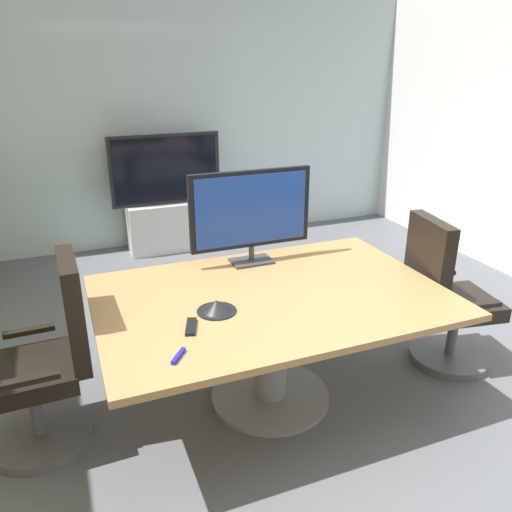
{
  "coord_description": "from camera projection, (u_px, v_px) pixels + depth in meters",
  "views": [
    {
      "loc": [
        -1.23,
        -2.38,
        2.05
      ],
      "look_at": [
        -0.14,
        0.35,
        0.89
      ],
      "focal_mm": 35.35,
      "sensor_mm": 36.0,
      "label": 1
    }
  ],
  "objects": [
    {
      "name": "conference_table",
      "position": [
        271.0,
        318.0,
        3.06
      ],
      "size": [
        2.05,
        1.37,
        0.74
      ],
      "color": "olive",
      "rests_on": "ground"
    },
    {
      "name": "wall_display_unit",
      "position": [
        168.0,
        212.0,
        5.64
      ],
      "size": [
        1.2,
        0.36,
        1.31
      ],
      "color": "#B7BABC",
      "rests_on": "ground"
    },
    {
      "name": "wall_back_glass_partition",
      "position": [
        167.0,
        117.0,
        5.64
      ],
      "size": [
        5.88,
        0.1,
        2.86
      ],
      "primitive_type": "cube",
      "color": "#9EB2B7",
      "rests_on": "ground"
    },
    {
      "name": "whiteboard_marker",
      "position": [
        178.0,
        356.0,
        2.35
      ],
      "size": [
        0.09,
        0.12,
        0.02
      ],
      "primitive_type": "cube",
      "rotation": [
        0.0,
        0.0,
        0.93
      ],
      "color": "#1919A5",
      "rests_on": "conference_table"
    },
    {
      "name": "tv_monitor",
      "position": [
        251.0,
        212.0,
        3.34
      ],
      "size": [
        0.84,
        0.18,
        0.64
      ],
      "color": "#333338",
      "rests_on": "conference_table"
    },
    {
      "name": "remote_control",
      "position": [
        191.0,
        327.0,
        2.61
      ],
      "size": [
        0.1,
        0.18,
        0.02
      ],
      "primitive_type": "cube",
      "rotation": [
        0.0,
        0.0,
        -0.32
      ],
      "color": "black",
      "rests_on": "conference_table"
    },
    {
      "name": "office_chair_left",
      "position": [
        48.0,
        370.0,
        2.77
      ],
      "size": [
        0.6,
        0.58,
        1.09
      ],
      "rotation": [
        0.0,
        0.0,
        -1.54
      ],
      "color": "#4C4C51",
      "rests_on": "ground"
    },
    {
      "name": "office_chair_right",
      "position": [
        445.0,
        305.0,
        3.49
      ],
      "size": [
        0.63,
        0.61,
        1.09
      ],
      "rotation": [
        0.0,
        0.0,
        1.41
      ],
      "color": "#4C4C51",
      "rests_on": "ground"
    },
    {
      "name": "conference_phone",
      "position": [
        217.0,
        307.0,
        2.77
      ],
      "size": [
        0.22,
        0.22,
        0.07
      ],
      "color": "black",
      "rests_on": "conference_table"
    },
    {
      "name": "ground_plane",
      "position": [
        296.0,
        401.0,
        3.23
      ],
      "size": [
        7.77,
        7.77,
        0.0
      ],
      "primitive_type": "plane",
      "color": "#515459"
    }
  ]
}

